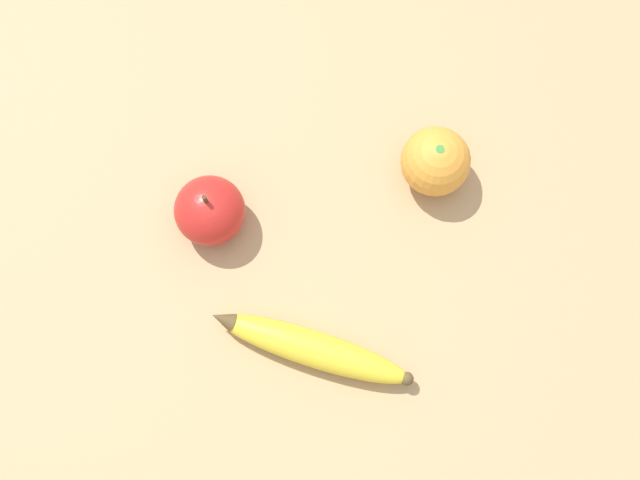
{
  "coord_description": "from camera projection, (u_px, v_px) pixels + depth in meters",
  "views": [
    {
      "loc": [
        0.13,
        0.07,
        0.88
      ],
      "look_at": [
        0.07,
        -0.15,
        0.03
      ],
      "focal_mm": 50.0,
      "sensor_mm": 36.0,
      "label": 1
    }
  ],
  "objects": [
    {
      "name": "ground_plane",
      "position": [
        426.0,
        368.0,
        0.88
      ],
      "size": [
        3.0,
        3.0,
        0.0
      ],
      "primitive_type": "plane",
      "color": "tan"
    },
    {
      "name": "banana",
      "position": [
        311.0,
        348.0,
        0.87
      ],
      "size": [
        0.18,
        0.14,
        0.04
      ],
      "rotation": [
        0.0,
        0.0,
        5.69
      ],
      "color": "yellow",
      "rests_on": "ground_plane"
    },
    {
      "name": "orange",
      "position": [
        436.0,
        161.0,
        0.9
      ],
      "size": [
        0.07,
        0.07,
        0.07
      ],
      "color": "orange",
      "rests_on": "ground_plane"
    },
    {
      "name": "apple",
      "position": [
        210.0,
        211.0,
        0.89
      ],
      "size": [
        0.07,
        0.07,
        0.08
      ],
      "color": "red",
      "rests_on": "ground_plane"
    }
  ]
}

